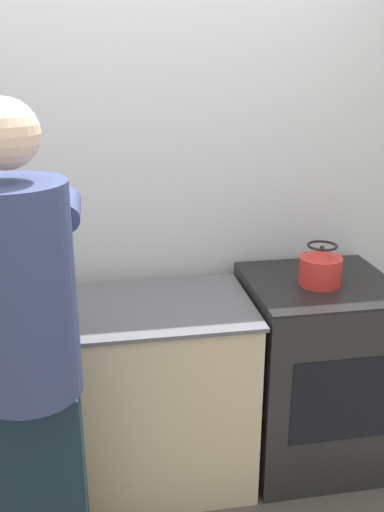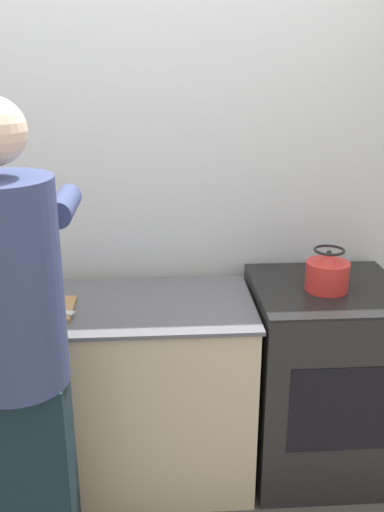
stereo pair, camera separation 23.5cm
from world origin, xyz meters
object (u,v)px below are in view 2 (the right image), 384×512
Objects in this scene: oven at (321,378)px; cutting_board at (36,310)px; person at (17,345)px; kettle at (327,273)px; knife at (45,309)px.

cutting_board is at bearing -176.45° from oven.
oven reaches higher than cutting_board.
person is 9.45× the size of kettle.
kettle is (1.23, 0.08, 0.10)m from knife.
oven is 3.73× the size of knife.
person is (-1.26, -0.56, 0.52)m from oven.
knife is (-1.25, -0.10, 0.45)m from oven.
kettle is at bearing 23.36° from person.
oven is 1.33m from knife.
oven is 1.47m from person.
cutting_board is at bearing -177.56° from kettle.
oven is 0.52× the size of person.
person is 1.35m from kettle.
knife is at bearing -175.36° from oven.
kettle is at bearing 2.44° from cutting_board.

